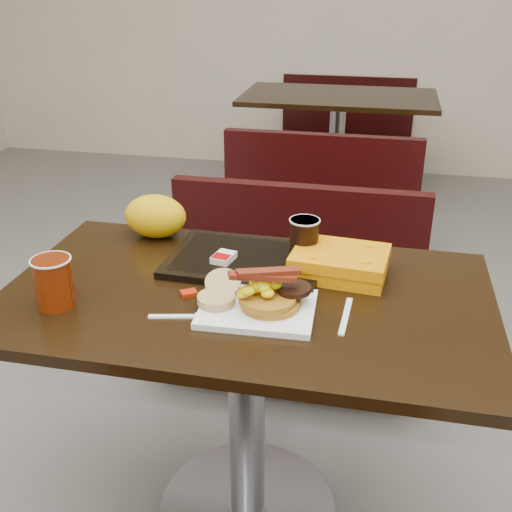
% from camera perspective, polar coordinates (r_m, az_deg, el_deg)
% --- Properties ---
extents(floor, '(6.00, 7.00, 0.01)m').
position_cam_1_polar(floor, '(1.98, -0.77, -22.77)').
color(floor, slate).
rests_on(floor, ground).
extents(table_near, '(1.20, 0.70, 0.75)m').
position_cam_1_polar(table_near, '(1.72, -0.85, -14.42)').
color(table_near, black).
rests_on(table_near, floor).
extents(bench_near_n, '(1.00, 0.46, 0.72)m').
position_cam_1_polar(bench_near_n, '(2.30, 3.04, -3.66)').
color(bench_near_n, black).
rests_on(bench_near_n, floor).
extents(table_far, '(1.20, 0.70, 0.75)m').
position_cam_1_polar(table_far, '(4.05, 7.47, 9.50)').
color(table_far, black).
rests_on(table_far, floor).
extents(bench_far_s, '(1.00, 0.46, 0.72)m').
position_cam_1_polar(bench_far_s, '(3.39, 6.35, 6.09)').
color(bench_far_s, black).
rests_on(bench_far_s, floor).
extents(bench_far_n, '(1.00, 0.46, 0.72)m').
position_cam_1_polar(bench_far_n, '(4.73, 8.26, 11.59)').
color(bench_far_n, black).
rests_on(bench_far_n, floor).
extents(platter, '(0.27, 0.22, 0.02)m').
position_cam_1_polar(platter, '(1.42, 0.15, -4.97)').
color(platter, white).
rests_on(platter, table_near).
extents(pancake_stack, '(0.16, 0.16, 0.03)m').
position_cam_1_polar(pancake_stack, '(1.41, 1.35, -4.16)').
color(pancake_stack, '#A97A1C').
rests_on(pancake_stack, platter).
extents(sausage_patty, '(0.08, 0.08, 0.01)m').
position_cam_1_polar(sausage_patty, '(1.42, 3.55, -3.07)').
color(sausage_patty, black).
rests_on(sausage_patty, pancake_stack).
extents(scrambled_eggs, '(0.10, 0.09, 0.05)m').
position_cam_1_polar(scrambled_eggs, '(1.40, 0.43, -2.71)').
color(scrambled_eggs, '#FFF005').
rests_on(scrambled_eggs, pancake_stack).
extents(bacon_strips, '(0.17, 0.12, 0.01)m').
position_cam_1_polar(bacon_strips, '(1.37, 0.61, -1.82)').
color(bacon_strips, '#4A050A').
rests_on(bacon_strips, scrambled_eggs).
extents(muffin_bottom, '(0.10, 0.10, 0.02)m').
position_cam_1_polar(muffin_bottom, '(1.43, -3.74, -4.08)').
color(muffin_bottom, tan).
rests_on(muffin_bottom, platter).
extents(muffin_top, '(0.11, 0.11, 0.05)m').
position_cam_1_polar(muffin_top, '(1.47, -3.11, -2.64)').
color(muffin_top, tan).
rests_on(muffin_top, platter).
extents(coffee_cup_near, '(0.10, 0.10, 0.12)m').
position_cam_1_polar(coffee_cup_near, '(1.50, -18.37, -2.38)').
color(coffee_cup_near, '#932E05').
rests_on(coffee_cup_near, table_near).
extents(fork, '(0.15, 0.06, 0.00)m').
position_cam_1_polar(fork, '(1.42, -7.92, -5.62)').
color(fork, white).
rests_on(fork, table_near).
extents(knife, '(0.02, 0.17, 0.00)m').
position_cam_1_polar(knife, '(1.42, 8.39, -5.56)').
color(knife, white).
rests_on(knife, table_near).
extents(condiment_syrup, '(0.05, 0.05, 0.01)m').
position_cam_1_polar(condiment_syrup, '(1.50, -6.31, -3.46)').
color(condiment_syrup, '#A11E06').
rests_on(condiment_syrup, table_near).
extents(condiment_ketchup, '(0.04, 0.04, 0.01)m').
position_cam_1_polar(condiment_ketchup, '(1.59, -2.14, -1.51)').
color(condiment_ketchup, '#8C0504').
rests_on(condiment_ketchup, table_near).
extents(tray, '(0.42, 0.31, 0.02)m').
position_cam_1_polar(tray, '(1.64, -0.94, -0.40)').
color(tray, black).
rests_on(tray, table_near).
extents(hashbrown_sleeve_left, '(0.06, 0.08, 0.02)m').
position_cam_1_polar(hashbrown_sleeve_left, '(1.62, -3.04, -0.14)').
color(hashbrown_sleeve_left, silver).
rests_on(hashbrown_sleeve_left, tray).
extents(coffee_cup_far, '(0.09, 0.09, 0.11)m').
position_cam_1_polar(coffee_cup_far, '(1.63, 4.53, 1.68)').
color(coffee_cup_far, black).
rests_on(coffee_cup_far, tray).
extents(clamshell, '(0.26, 0.20, 0.07)m').
position_cam_1_polar(clamshell, '(1.59, 7.84, -0.65)').
color(clamshell, orange).
rests_on(clamshell, table_near).
extents(paper_bag, '(0.19, 0.15, 0.13)m').
position_cam_1_polar(paper_bag, '(1.82, -9.38, 3.70)').
color(paper_bag, '#D8A007').
rests_on(paper_bag, table_near).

